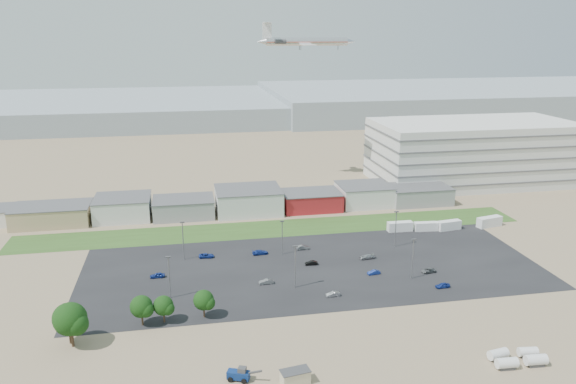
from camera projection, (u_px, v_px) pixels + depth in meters
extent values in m
plane|color=#7E6E50|center=(311.00, 304.00, 128.74)|extent=(700.00, 700.00, 0.00)
cube|color=black|center=(313.00, 267.00, 148.52)|extent=(120.00, 50.00, 0.01)
cube|color=#2F4C1C|center=(274.00, 228.00, 177.86)|extent=(160.00, 16.00, 0.02)
cube|color=silver|center=(472.00, 152.00, 231.10)|extent=(80.00, 40.00, 25.00)
imported|color=#595B5E|center=(428.00, 270.00, 145.31)|extent=(4.08, 2.22, 1.08)
imported|color=navy|center=(374.00, 272.00, 144.11)|extent=(3.48, 1.60, 1.11)
imported|color=navy|center=(443.00, 285.00, 136.62)|extent=(3.64, 1.60, 1.22)
imported|color=#595B5E|center=(266.00, 282.00, 138.69)|extent=(3.63, 1.37, 1.18)
imported|color=navy|center=(157.00, 275.00, 142.23)|extent=(3.73, 1.51, 1.27)
imported|color=navy|center=(260.00, 252.00, 157.05)|extent=(4.57, 2.21, 1.28)
imported|color=black|center=(311.00, 263.00, 149.96)|extent=(3.47, 1.40, 1.12)
imported|color=navy|center=(206.00, 256.00, 154.85)|extent=(4.34, 2.31, 1.16)
imported|color=#595B5E|center=(303.00, 247.00, 160.68)|extent=(3.71, 1.38, 1.21)
imported|color=#A5A5AA|center=(367.00, 257.00, 153.97)|extent=(4.37, 1.95, 1.24)
imported|color=#A5A5AA|center=(333.00, 294.00, 132.17)|extent=(3.48, 1.50, 1.11)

